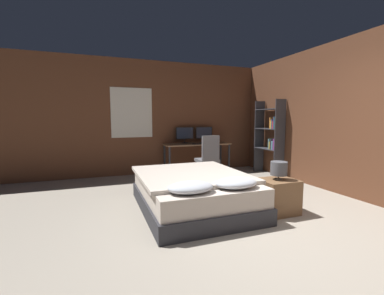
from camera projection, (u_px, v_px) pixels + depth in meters
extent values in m
plane|color=#9E9384|center=(289.00, 242.00, 2.77)|extent=(20.00, 20.00, 0.00)
cube|color=brown|center=(178.00, 118.00, 6.40)|extent=(12.00, 0.06, 2.70)
cube|color=silver|center=(132.00, 113.00, 5.96)|extent=(0.94, 0.01, 1.15)
cube|color=black|center=(132.00, 113.00, 5.97)|extent=(0.86, 0.01, 1.07)
cube|color=brown|center=(328.00, 118.00, 4.75)|extent=(0.06, 12.00, 2.70)
cube|color=#2D2D33|center=(193.00, 201.00, 3.82)|extent=(1.49, 1.96, 0.22)
cube|color=beige|center=(193.00, 186.00, 3.80)|extent=(1.43, 1.90, 0.25)
cube|color=beige|center=(190.00, 174.00, 3.89)|extent=(1.53, 1.65, 0.05)
ellipsoid|color=silver|center=(191.00, 187.00, 2.99)|extent=(0.55, 0.38, 0.13)
ellipsoid|color=silver|center=(236.00, 183.00, 3.20)|extent=(0.55, 0.38, 0.13)
cube|color=brown|center=(278.00, 196.00, 3.62)|extent=(0.50, 0.42, 0.48)
cylinder|color=gray|center=(278.00, 179.00, 3.59)|extent=(0.12, 0.12, 0.02)
cylinder|color=gray|center=(279.00, 177.00, 3.59)|extent=(0.02, 0.02, 0.05)
cylinder|color=#4C4C51|center=(279.00, 168.00, 3.57)|extent=(0.23, 0.23, 0.19)
cube|color=#846042|center=(197.00, 144.00, 6.28)|extent=(1.63, 0.56, 0.03)
cylinder|color=#2D2D33|center=(170.00, 162.00, 5.84)|extent=(0.05, 0.05, 0.70)
cylinder|color=#2D2D33|center=(229.00, 158.00, 6.36)|extent=(0.05, 0.05, 0.70)
cylinder|color=#2D2D33|center=(165.00, 159.00, 6.27)|extent=(0.05, 0.05, 0.70)
cylinder|color=#2D2D33|center=(221.00, 156.00, 6.80)|extent=(0.05, 0.05, 0.70)
cylinder|color=black|center=(185.00, 143.00, 6.35)|extent=(0.16, 0.16, 0.01)
cylinder|color=black|center=(185.00, 141.00, 6.35)|extent=(0.03, 0.03, 0.09)
cube|color=black|center=(185.00, 133.00, 6.33)|extent=(0.44, 0.03, 0.30)
cube|color=#232D42|center=(185.00, 133.00, 6.31)|extent=(0.41, 0.00, 0.27)
cylinder|color=black|center=(204.00, 142.00, 6.53)|extent=(0.16, 0.16, 0.01)
cylinder|color=black|center=(204.00, 140.00, 6.53)|extent=(0.03, 0.03, 0.09)
cube|color=black|center=(204.00, 133.00, 6.51)|extent=(0.44, 0.03, 0.30)
cube|color=#232D42|center=(204.00, 133.00, 6.49)|extent=(0.41, 0.00, 0.27)
cube|color=black|center=(200.00, 144.00, 6.11)|extent=(0.35, 0.13, 0.02)
ellipsoid|color=black|center=(210.00, 143.00, 6.20)|extent=(0.07, 0.05, 0.04)
cylinder|color=black|center=(207.00, 177.00, 5.76)|extent=(0.52, 0.52, 0.04)
cylinder|color=gray|center=(207.00, 169.00, 5.74)|extent=(0.05, 0.05, 0.33)
cube|color=slate|center=(207.00, 160.00, 5.72)|extent=(0.44, 0.44, 0.07)
cube|color=slate|center=(211.00, 148.00, 5.50)|extent=(0.40, 0.05, 0.53)
cube|color=#333338|center=(280.00, 139.00, 5.74)|extent=(0.28, 0.02, 1.76)
cube|color=#333338|center=(259.00, 137.00, 6.46)|extent=(0.28, 0.02, 1.76)
cube|color=#333338|center=(268.00, 149.00, 6.13)|extent=(0.28, 0.75, 0.02)
cube|color=#333338|center=(269.00, 129.00, 6.08)|extent=(0.28, 0.75, 0.02)
cube|color=#333338|center=(270.00, 109.00, 6.03)|extent=(0.28, 0.75, 0.02)
cube|color=#7A387F|center=(278.00, 145.00, 5.80)|extent=(0.23, 0.04, 0.24)
cube|color=#7A387F|center=(277.00, 144.00, 5.83)|extent=(0.23, 0.02, 0.25)
cube|color=teal|center=(276.00, 145.00, 5.87)|extent=(0.23, 0.04, 0.20)
cube|color=#28282D|center=(274.00, 144.00, 5.92)|extent=(0.23, 0.04, 0.24)
cube|color=gold|center=(273.00, 145.00, 5.96)|extent=(0.23, 0.03, 0.17)
cube|color=teal|center=(272.00, 144.00, 5.99)|extent=(0.23, 0.02, 0.24)
cube|color=#337042|center=(279.00, 123.00, 5.74)|extent=(0.23, 0.03, 0.26)
cube|color=#2D4784|center=(278.00, 123.00, 5.78)|extent=(0.23, 0.03, 0.27)
cube|color=#B2332D|center=(277.00, 125.00, 5.82)|extent=(0.23, 0.04, 0.18)
cube|color=#2D4784|center=(276.00, 124.00, 5.85)|extent=(0.23, 0.02, 0.22)
cube|color=gold|center=(275.00, 125.00, 5.89)|extent=(0.23, 0.03, 0.18)
cube|color=orange|center=(274.00, 123.00, 5.91)|extent=(0.23, 0.02, 0.25)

